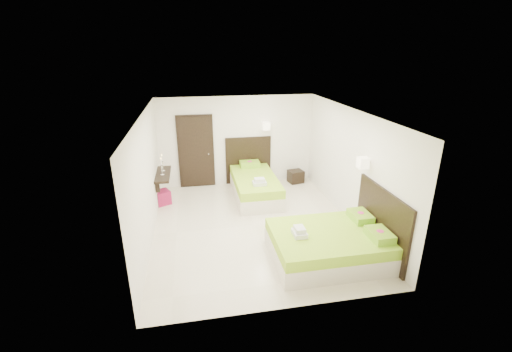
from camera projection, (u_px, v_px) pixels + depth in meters
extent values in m
plane|color=beige|center=(254.00, 225.00, 7.90)|extent=(5.50, 5.50, 0.00)
cube|color=beige|center=(255.00, 190.00, 9.39)|extent=(1.13, 2.26, 0.36)
cube|color=#85BE1E|center=(255.00, 180.00, 9.29)|extent=(1.12, 2.24, 0.23)
cube|color=black|center=(248.00, 160.00, 10.22)|extent=(1.36, 0.05, 1.41)
cube|color=#86BF23|center=(250.00, 164.00, 10.00)|extent=(0.56, 0.38, 0.16)
cylinder|color=#E83682|center=(250.00, 161.00, 9.97)|extent=(0.14, 0.14, 0.00)
cube|color=silver|center=(260.00, 183.00, 8.66)|extent=(0.34, 0.25, 0.09)
cube|color=silver|center=(260.00, 180.00, 8.63)|extent=(0.25, 0.19, 0.09)
cube|color=#F8E9CC|center=(266.00, 126.00, 9.80)|extent=(0.20, 0.20, 0.23)
cylinder|color=#2D2116|center=(266.00, 125.00, 9.88)|extent=(0.03, 0.16, 0.03)
cube|color=beige|center=(328.00, 250.00, 6.61)|extent=(2.17, 1.62, 0.35)
cube|color=#85BE1E|center=(329.00, 237.00, 6.52)|extent=(2.14, 1.61, 0.22)
cube|color=black|center=(381.00, 222.00, 6.62)|extent=(0.05, 1.84, 1.35)
cube|color=#86BF23|center=(380.00, 235.00, 6.24)|extent=(0.37, 0.54, 0.15)
cylinder|color=#E83682|center=(380.00, 231.00, 6.22)|extent=(0.13, 0.13, 0.00)
cube|color=#86BF23|center=(360.00, 216.00, 6.94)|extent=(0.37, 0.54, 0.15)
cylinder|color=#E83682|center=(361.00, 213.00, 6.91)|extent=(0.13, 0.13, 0.00)
cube|color=silver|center=(299.00, 233.00, 6.36)|extent=(0.24, 0.32, 0.09)
cube|color=silver|center=(300.00, 229.00, 6.33)|extent=(0.18, 0.24, 0.09)
cube|color=#F8E9CC|center=(363.00, 163.00, 6.87)|extent=(0.19, 0.19, 0.22)
cylinder|color=#2D2116|center=(367.00, 163.00, 6.89)|extent=(0.16, 0.03, 0.03)
cube|color=black|center=(296.00, 176.00, 10.39)|extent=(0.48, 0.45, 0.37)
cube|color=maroon|center=(162.00, 197.00, 8.94)|extent=(0.48, 0.48, 0.36)
cube|color=black|center=(196.00, 152.00, 9.82)|extent=(1.02, 0.06, 2.14)
cube|color=black|center=(196.00, 152.00, 9.79)|extent=(0.88, 0.04, 2.06)
cylinder|color=silver|center=(209.00, 154.00, 9.84)|extent=(0.03, 0.10, 0.03)
cube|color=black|center=(163.00, 174.00, 8.73)|extent=(0.35, 1.20, 0.06)
cube|color=black|center=(158.00, 187.00, 8.35)|extent=(0.10, 0.04, 0.30)
cube|color=black|center=(160.00, 174.00, 9.18)|extent=(0.10, 0.04, 0.30)
cylinder|color=silver|center=(162.00, 175.00, 8.58)|extent=(0.10, 0.10, 0.02)
cylinder|color=silver|center=(162.00, 170.00, 8.53)|extent=(0.02, 0.02, 0.22)
cone|color=silver|center=(161.00, 165.00, 8.49)|extent=(0.07, 0.07, 0.04)
cylinder|color=white|center=(161.00, 162.00, 8.46)|extent=(0.02, 0.02, 0.15)
sphere|color=#FFB23F|center=(161.00, 158.00, 8.43)|extent=(0.02, 0.02, 0.02)
cylinder|color=silver|center=(163.00, 171.00, 8.85)|extent=(0.10, 0.10, 0.02)
cylinder|color=silver|center=(163.00, 167.00, 8.81)|extent=(0.02, 0.02, 0.22)
cone|color=silver|center=(162.00, 162.00, 8.77)|extent=(0.07, 0.07, 0.04)
cylinder|color=white|center=(162.00, 158.00, 8.73)|extent=(0.02, 0.02, 0.15)
sphere|color=#FFB23F|center=(162.00, 155.00, 8.70)|extent=(0.02, 0.02, 0.02)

